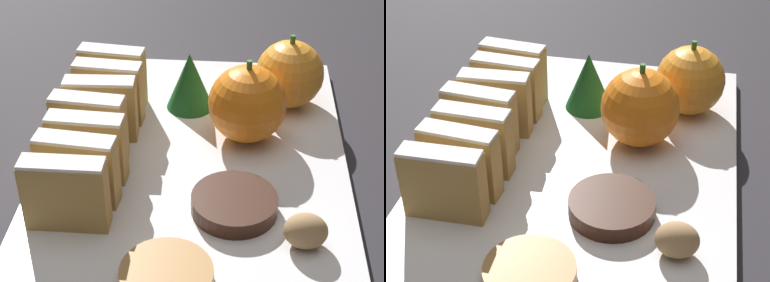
% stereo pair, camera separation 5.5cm
% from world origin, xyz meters
% --- Properties ---
extents(ground_plane, '(6.00, 6.00, 0.00)m').
position_xyz_m(ground_plane, '(0.00, 0.00, 0.00)').
color(ground_plane, '#28262B').
extents(serving_platter, '(0.27, 0.41, 0.01)m').
position_xyz_m(serving_platter, '(0.00, 0.00, 0.01)').
color(serving_platter, white).
rests_on(serving_platter, ground_plane).
extents(stollen_slice_front, '(0.07, 0.02, 0.06)m').
position_xyz_m(stollen_slice_front, '(-0.09, -0.08, 0.04)').
color(stollen_slice_front, tan).
rests_on(stollen_slice_front, serving_platter).
extents(stollen_slice_second, '(0.07, 0.03, 0.06)m').
position_xyz_m(stollen_slice_second, '(-0.09, -0.05, 0.04)').
color(stollen_slice_second, tan).
rests_on(stollen_slice_second, serving_platter).
extents(stollen_slice_third, '(0.07, 0.02, 0.06)m').
position_xyz_m(stollen_slice_third, '(-0.09, -0.02, 0.04)').
color(stollen_slice_third, tan).
rests_on(stollen_slice_third, serving_platter).
extents(stollen_slice_fourth, '(0.07, 0.03, 0.06)m').
position_xyz_m(stollen_slice_fourth, '(-0.09, 0.01, 0.04)').
color(stollen_slice_fourth, tan).
rests_on(stollen_slice_fourth, serving_platter).
extents(stollen_slice_fifth, '(0.07, 0.02, 0.06)m').
position_xyz_m(stollen_slice_fifth, '(-0.09, 0.04, 0.04)').
color(stollen_slice_fifth, tan).
rests_on(stollen_slice_fifth, serving_platter).
extents(stollen_slice_sixth, '(0.07, 0.02, 0.06)m').
position_xyz_m(stollen_slice_sixth, '(-0.09, 0.08, 0.04)').
color(stollen_slice_sixth, tan).
rests_on(stollen_slice_sixth, serving_platter).
extents(stollen_slice_back, '(0.07, 0.03, 0.06)m').
position_xyz_m(stollen_slice_back, '(-0.09, 0.11, 0.04)').
color(stollen_slice_back, tan).
rests_on(stollen_slice_back, serving_platter).
extents(orange_near, '(0.07, 0.07, 0.08)m').
position_xyz_m(orange_near, '(0.09, 0.12, 0.05)').
color(orange_near, orange).
rests_on(orange_near, serving_platter).
extents(orange_far, '(0.07, 0.07, 0.08)m').
position_xyz_m(orange_far, '(0.05, 0.05, 0.05)').
color(orange_far, orange).
rests_on(orange_far, serving_platter).
extents(walnut, '(0.03, 0.03, 0.03)m').
position_xyz_m(walnut, '(0.09, -0.09, 0.03)').
color(walnut, '#9E7A51').
rests_on(walnut, serving_platter).
extents(chocolate_cookie, '(0.07, 0.07, 0.01)m').
position_xyz_m(chocolate_cookie, '(0.04, -0.05, 0.02)').
color(chocolate_cookie, '#381E14').
rests_on(chocolate_cookie, serving_platter).
extents(gingerbread_cookie, '(0.07, 0.07, 0.01)m').
position_xyz_m(gingerbread_cookie, '(-0.01, -0.14, 0.02)').
color(gingerbread_cookie, '#B27F47').
rests_on(gingerbread_cookie, serving_platter).
extents(evergreen_sprig, '(0.05, 0.05, 0.06)m').
position_xyz_m(evergreen_sprig, '(-0.01, 0.10, 0.04)').
color(evergreen_sprig, '#195623').
rests_on(evergreen_sprig, serving_platter).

